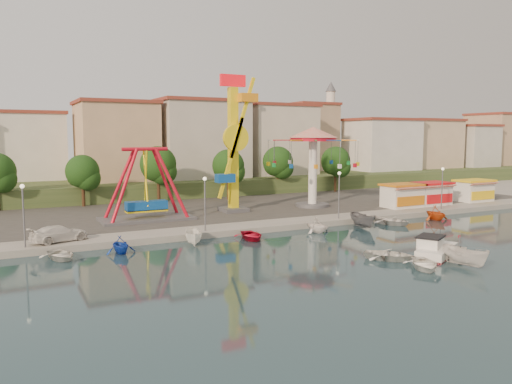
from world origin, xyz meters
TOP-DOWN VIEW (x-y plane):
  - ground at (0.00, 0.00)m, footprint 200.00×200.00m
  - quay_deck at (0.00, 62.00)m, footprint 200.00×100.00m
  - asphalt_pad at (0.00, 30.00)m, footprint 90.00×28.00m
  - hill_terrace at (0.00, 67.00)m, footprint 200.00×60.00m
  - pirate_ship_ride at (-11.43, 21.88)m, footprint 10.00×5.00m
  - kamikaze_tower at (-0.15, 22.93)m, footprint 4.23×3.10m
  - wave_swinger at (10.73, 22.42)m, footprint 11.60×11.60m
  - booth_left at (20.74, 16.49)m, footprint 5.40×3.78m
  - booth_mid at (25.81, 16.49)m, footprint 5.40×3.78m
  - booth_right at (34.17, 16.49)m, footprint 5.40×3.78m
  - lamp_post_0 at (-24.00, 13.00)m, footprint 0.14×0.14m
  - lamp_post_1 at (-8.00, 13.00)m, footprint 0.14×0.14m
  - lamp_post_2 at (8.00, 13.00)m, footprint 0.14×0.14m
  - lamp_post_3 at (24.00, 13.00)m, footprint 0.14×0.14m
  - tree_1 at (-16.00, 36.24)m, footprint 4.35×4.35m
  - tree_2 at (-6.00, 35.81)m, footprint 5.02×5.02m
  - tree_3 at (4.00, 34.36)m, footprint 4.68×4.68m
  - tree_4 at (14.00, 37.35)m, footprint 4.86×4.86m
  - tree_5 at (24.00, 35.54)m, footprint 4.83×4.83m
  - building_1 at (-21.33, 51.38)m, footprint 12.33×9.01m
  - building_2 at (-8.19, 51.96)m, footprint 11.95×9.28m
  - building_3 at (5.60, 48.80)m, footprint 12.59×10.50m
  - building_4 at (19.07, 52.20)m, footprint 10.75×9.23m
  - building_5 at (32.37, 50.33)m, footprint 12.77×10.96m
  - building_6 at (44.15, 48.77)m, footprint 8.23×8.98m
  - building_7 at (56.03, 53.70)m, footprint 11.59×10.93m
  - building_8 at (69.93, 47.19)m, footprint 12.84×9.28m
  - building_9 at (83.46, 49.95)m, footprint 12.95×9.17m
  - minaret at (36.00, 54.00)m, footprint 2.80×2.80m
  - cabin_motorboat at (5.77, -3.17)m, footprint 5.80×4.45m
  - rowboat_a at (1.65, -2.29)m, footprint 4.64×4.81m
  - rowboat_b at (2.03, -5.57)m, footprint 4.09×4.46m
  - skiff at (5.37, -6.39)m, footprint 1.67×4.09m
  - van at (-21.23, 14.14)m, footprint 5.30×3.48m
  - moored_boat_0 at (-21.58, 9.80)m, footprint 3.46×4.18m
  - moored_boat_1 at (-16.88, 9.80)m, footprint 2.71×3.05m
  - moored_boat_2 at (-10.36, 9.80)m, footprint 2.42×4.06m
  - moored_boat_3 at (-4.56, 9.80)m, footprint 3.27×4.19m
  - moored_boat_4 at (2.93, 9.80)m, footprint 3.17×3.47m
  - moored_boat_5 at (8.86, 9.80)m, footprint 2.08×4.38m
  - moored_boat_6 at (13.01, 9.80)m, footprint 4.03×4.87m
  - moored_boat_7 at (19.61, 9.80)m, footprint 3.22×3.61m

SIDE VIEW (x-z plane):
  - ground at x=0.00m, z-range 0.00..0.00m
  - quay_deck at x=0.00m, z-range 0.00..0.60m
  - moored_boat_0 at x=-21.58m, z-range 0.00..0.75m
  - rowboat_b at x=2.03m, z-range 0.00..0.75m
  - moored_boat_3 at x=-4.56m, z-range 0.00..0.79m
  - rowboat_a at x=1.65m, z-range 0.00..0.81m
  - moored_boat_6 at x=13.01m, z-range 0.00..0.87m
  - cabin_motorboat at x=5.77m, z-range -0.45..1.48m
  - asphalt_pad at x=0.00m, z-range 0.60..0.61m
  - moored_boat_2 at x=-10.36m, z-range 0.00..1.47m
  - moored_boat_1 at x=-16.88m, z-range 0.00..1.48m
  - skiff at x=5.37m, z-range 0.00..1.56m
  - moored_boat_4 at x=2.93m, z-range 0.00..1.57m
  - moored_boat_5 at x=8.86m, z-range 0.00..1.63m
  - moored_boat_7 at x=19.61m, z-range 0.00..1.73m
  - van at x=-21.23m, z-range 0.60..2.03m
  - hill_terrace at x=0.00m, z-range 0.00..3.00m
  - booth_left at x=20.74m, z-range 0.62..3.70m
  - booth_mid at x=25.81m, z-range 0.62..3.70m
  - booth_right at x=34.17m, z-range 0.62..3.70m
  - lamp_post_0 at x=-24.00m, z-range 0.60..5.60m
  - lamp_post_1 at x=-8.00m, z-range 0.60..5.60m
  - lamp_post_2 at x=8.00m, z-range 0.60..5.60m
  - lamp_post_3 at x=24.00m, z-range 0.60..5.60m
  - pirate_ship_ride at x=-11.43m, z-range 0.39..8.39m
  - tree_1 at x=-16.00m, z-range 1.80..8.60m
  - tree_3 at x=4.00m, z-range 1.90..9.21m
  - tree_5 at x=24.00m, z-range 1.94..9.48m
  - tree_4 at x=14.00m, z-range 1.95..9.55m
  - tree_2 at x=-6.00m, z-range 1.99..9.84m
  - building_1 at x=-21.33m, z-range 3.00..11.63m
  - building_7 at x=56.03m, z-range 3.00..11.76m
  - building_3 at x=5.60m, z-range 3.00..12.20m
  - building_9 at x=83.46m, z-range 3.00..12.21m
  - building_4 at x=19.07m, z-range 3.00..12.24m
  - wave_swinger at x=10.73m, z-range 3.00..13.40m
  - kamikaze_tower at x=-0.15m, z-range 0.34..16.84m
  - building_5 at x=32.37m, z-range 3.00..14.21m
  - building_2 at x=-8.19m, z-range 3.00..14.23m
  - building_6 at x=44.15m, z-range 3.00..15.36m
  - building_8 at x=69.93m, z-range 3.00..15.58m
  - minaret at x=36.00m, z-range 3.55..21.55m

